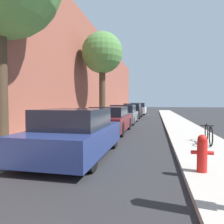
{
  "coord_description": "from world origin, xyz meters",
  "views": [
    {
      "loc": [
        1.34,
        1.58,
        1.52
      ],
      "look_at": [
        -0.62,
        10.75,
        1.1
      ],
      "focal_mm": 33.08,
      "sensor_mm": 36.0,
      "label": 1
    }
  ],
  "objects_px": {
    "parked_car_grey": "(124,115)",
    "parked_car_black": "(133,111)",
    "parked_car_maroon": "(110,120)",
    "parked_car_white": "(138,109)",
    "street_tree_far": "(102,54)",
    "parked_car_navy": "(76,134)",
    "bicycle": "(209,134)",
    "fire_hydrant": "(202,153)"
  },
  "relations": [
    {
      "from": "parked_car_grey",
      "to": "parked_car_black",
      "type": "distance_m",
      "value": 5.63
    },
    {
      "from": "parked_car_maroon",
      "to": "parked_car_white",
      "type": "distance_m",
      "value": 16.55
    },
    {
      "from": "parked_car_white",
      "to": "street_tree_far",
      "type": "relative_size",
      "value": 0.63
    },
    {
      "from": "parked_car_navy",
      "to": "bicycle",
      "type": "height_order",
      "value": "parked_car_navy"
    },
    {
      "from": "parked_car_grey",
      "to": "fire_hydrant",
      "type": "distance_m",
      "value": 11.22
    },
    {
      "from": "parked_car_white",
      "to": "bicycle",
      "type": "bearing_deg",
      "value": -78.23
    },
    {
      "from": "parked_car_maroon",
      "to": "parked_car_black",
      "type": "bearing_deg",
      "value": 90.1
    },
    {
      "from": "parked_car_navy",
      "to": "fire_hydrant",
      "type": "xyz_separation_m",
      "value": [
        3.14,
        -1.04,
        -0.13
      ]
    },
    {
      "from": "parked_car_maroon",
      "to": "parked_car_black",
      "type": "relative_size",
      "value": 0.91
    },
    {
      "from": "parked_car_black",
      "to": "fire_hydrant",
      "type": "bearing_deg",
      "value": -78.84
    },
    {
      "from": "parked_car_black",
      "to": "parked_car_grey",
      "type": "bearing_deg",
      "value": -90.34
    },
    {
      "from": "fire_hydrant",
      "to": "parked_car_black",
      "type": "bearing_deg",
      "value": 101.16
    },
    {
      "from": "parked_car_navy",
      "to": "parked_car_black",
      "type": "bearing_deg",
      "value": 90.32
    },
    {
      "from": "parked_car_navy",
      "to": "parked_car_grey",
      "type": "height_order",
      "value": "parked_car_grey"
    },
    {
      "from": "parked_car_maroon",
      "to": "parked_car_black",
      "type": "xyz_separation_m",
      "value": [
        -0.02,
        10.49,
        0.06
      ]
    },
    {
      "from": "parked_car_grey",
      "to": "parked_car_black",
      "type": "xyz_separation_m",
      "value": [
        0.03,
        5.63,
        0.05
      ]
    },
    {
      "from": "street_tree_far",
      "to": "bicycle",
      "type": "xyz_separation_m",
      "value": [
        5.43,
        -6.32,
        -4.43
      ]
    },
    {
      "from": "parked_car_maroon",
      "to": "parked_car_grey",
      "type": "relative_size",
      "value": 0.98
    },
    {
      "from": "parked_car_black",
      "to": "street_tree_far",
      "type": "xyz_separation_m",
      "value": [
        -1.35,
        -6.9,
        4.18
      ]
    },
    {
      "from": "parked_car_maroon",
      "to": "parked_car_grey",
      "type": "xyz_separation_m",
      "value": [
        -0.05,
        4.86,
        0.01
      ]
    },
    {
      "from": "parked_car_maroon",
      "to": "fire_hydrant",
      "type": "distance_m",
      "value": 6.69
    },
    {
      "from": "parked_car_navy",
      "to": "fire_hydrant",
      "type": "distance_m",
      "value": 3.31
    },
    {
      "from": "street_tree_far",
      "to": "fire_hydrant",
      "type": "height_order",
      "value": "street_tree_far"
    },
    {
      "from": "parked_car_navy",
      "to": "parked_car_white",
      "type": "relative_size",
      "value": 0.99
    },
    {
      "from": "bicycle",
      "to": "parked_car_grey",
      "type": "bearing_deg",
      "value": 122.91
    },
    {
      "from": "parked_car_navy",
      "to": "street_tree_far",
      "type": "relative_size",
      "value": 0.63
    },
    {
      "from": "parked_car_grey",
      "to": "parked_car_black",
      "type": "bearing_deg",
      "value": 89.66
    },
    {
      "from": "parked_car_navy",
      "to": "parked_car_maroon",
      "type": "bearing_deg",
      "value": 90.81
    },
    {
      "from": "parked_car_grey",
      "to": "parked_car_white",
      "type": "relative_size",
      "value": 1.08
    },
    {
      "from": "parked_car_black",
      "to": "parked_car_navy",
      "type": "bearing_deg",
      "value": -89.68
    },
    {
      "from": "fire_hydrant",
      "to": "bicycle",
      "type": "distance_m",
      "value": 3.26
    },
    {
      "from": "street_tree_far",
      "to": "bicycle",
      "type": "height_order",
      "value": "street_tree_far"
    },
    {
      "from": "parked_car_maroon",
      "to": "street_tree_far",
      "type": "bearing_deg",
      "value": 110.85
    },
    {
      "from": "parked_car_navy",
      "to": "parked_car_black",
      "type": "xyz_separation_m",
      "value": [
        -0.09,
        15.31,
        0.05
      ]
    },
    {
      "from": "parked_car_white",
      "to": "fire_hydrant",
      "type": "relative_size",
      "value": 5.22
    },
    {
      "from": "parked_car_white",
      "to": "fire_hydrant",
      "type": "bearing_deg",
      "value": -81.97
    },
    {
      "from": "parked_car_navy",
      "to": "parked_car_grey",
      "type": "relative_size",
      "value": 0.92
    },
    {
      "from": "parked_car_maroon",
      "to": "parked_car_black",
      "type": "height_order",
      "value": "parked_car_black"
    },
    {
      "from": "parked_car_maroon",
      "to": "bicycle",
      "type": "xyz_separation_m",
      "value": [
        4.06,
        -2.73,
        -0.19
      ]
    },
    {
      "from": "parked_car_maroon",
      "to": "street_tree_far",
      "type": "height_order",
      "value": "street_tree_far"
    },
    {
      "from": "parked_car_black",
      "to": "street_tree_far",
      "type": "bearing_deg",
      "value": -101.07
    },
    {
      "from": "parked_car_white",
      "to": "fire_hydrant",
      "type": "height_order",
      "value": "parked_car_white"
    }
  ]
}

